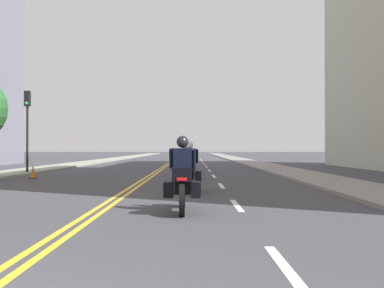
{
  "coord_description": "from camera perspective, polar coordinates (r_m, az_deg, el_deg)",
  "views": [
    {
      "loc": [
        2.04,
        -3.43,
        1.36
      ],
      "look_at": [
        2.04,
        24.83,
        1.62
      ],
      "focal_mm": 44.74,
      "sensor_mm": 36.0,
      "label": 1
    }
  ],
  "objects": [
    {
      "name": "centreline_yellow_outer",
      "position": [
        51.48,
        -2.13,
        -2.04
      ],
      "size": [
        0.12,
        132.0,
        0.01
      ],
      "primitive_type": "cube",
      "color": "yellow",
      "rests_on": "ground"
    },
    {
      "name": "motorcycle_4",
      "position": [
        30.72,
        -0.77,
        -1.85
      ],
      "size": [
        0.76,
        2.21,
        1.62
      ],
      "rotation": [
        0.0,
        0.0,
        0.01
      ],
      "color": "black",
      "rests_on": "ground"
    },
    {
      "name": "motorcycle_1",
      "position": [
        14.87,
        -0.35,
        -3.24
      ],
      "size": [
        0.76,
        2.2,
        1.6
      ],
      "rotation": [
        0.0,
        0.0,
        -0.01
      ],
      "color": "black",
      "rests_on": "ground"
    },
    {
      "name": "ground_plane",
      "position": [
        51.49,
        -2.26,
        -2.04
      ],
      "size": [
        264.0,
        264.0,
        0.0
      ],
      "primitive_type": "plane",
      "color": "#3D3F45"
    },
    {
      "name": "motorcycle_0",
      "position": [
        10.22,
        -1.14,
        -4.4
      ],
      "size": [
        0.76,
        2.25,
        1.64
      ],
      "rotation": [
        0.0,
        0.0,
        0.01
      ],
      "color": "black",
      "rests_on": "ground"
    },
    {
      "name": "lane_dashes_white",
      "position": [
        32.47,
        1.9,
        -2.92
      ],
      "size": [
        0.14,
        56.4,
        0.01
      ],
      "color": "silver",
      "rests_on": "ground"
    },
    {
      "name": "motorcycle_3",
      "position": [
        25.6,
        -0.56,
        -2.11
      ],
      "size": [
        0.78,
        2.13,
        1.6
      ],
      "rotation": [
        0.0,
        0.0,
        0.05
      ],
      "color": "black",
      "rests_on": "ground"
    },
    {
      "name": "motorcycle_5",
      "position": [
        35.99,
        -0.65,
        -1.66
      ],
      "size": [
        0.77,
        2.23,
        1.62
      ],
      "rotation": [
        0.0,
        0.0,
        -0.02
      ],
      "color": "black",
      "rests_on": "ground"
    },
    {
      "name": "centreline_yellow_inner",
      "position": [
        51.49,
        -2.39,
        -2.04
      ],
      "size": [
        0.12,
        132.0,
        0.01
      ],
      "primitive_type": "cube",
      "color": "yellow",
      "rests_on": "ground"
    },
    {
      "name": "sidewalk_left",
      "position": [
        52.32,
        -10.48,
        -1.94
      ],
      "size": [
        2.52,
        144.0,
        0.12
      ],
      "primitive_type": "cube",
      "color": "gray",
      "rests_on": "ground"
    },
    {
      "name": "traffic_cone_1",
      "position": [
        22.86,
        -18.41,
        -3.1
      ],
      "size": [
        0.31,
        0.31,
        0.66
      ],
      "color": "black",
      "rests_on": "ground"
    },
    {
      "name": "sidewalk_right",
      "position": [
        51.73,
        6.05,
        -1.96
      ],
      "size": [
        2.52,
        144.0,
        0.12
      ],
      "primitive_type": "cube",
      "color": "gray",
      "rests_on": "ground"
    },
    {
      "name": "motorcycle_2",
      "position": [
        20.68,
        -1.09,
        -2.49
      ],
      "size": [
        0.76,
        2.19,
        1.63
      ],
      "rotation": [
        0.0,
        0.0,
        0.01
      ],
      "color": "black",
      "rests_on": "ground"
    },
    {
      "name": "traffic_light_near",
      "position": [
        26.6,
        -19.02,
        3.11
      ],
      "size": [
        0.28,
        0.38,
        4.39
      ],
      "color": "black",
      "rests_on": "ground"
    }
  ]
}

